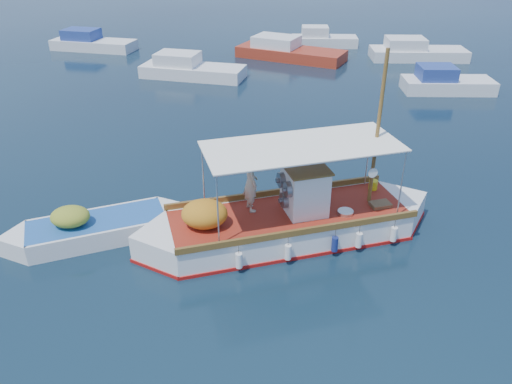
{
  "coord_description": "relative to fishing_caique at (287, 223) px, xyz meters",
  "views": [
    {
      "loc": [
        -0.85,
        -14.83,
        9.54
      ],
      "look_at": [
        -0.96,
        0.0,
        1.34
      ],
      "focal_mm": 35.0,
      "sensor_mm": 36.0,
      "label": 1
    }
  ],
  "objects": [
    {
      "name": "bg_boat_nw",
      "position": [
        -5.63,
        19.25,
        -0.07
      ],
      "size": [
        7.28,
        3.96,
        1.8
      ],
      "rotation": [
        0.0,
        0.0,
        -0.24
      ],
      "color": "silver",
      "rests_on": "ground"
    },
    {
      "name": "bg_boat_far_n",
      "position": [
        4.31,
        28.62,
        -0.07
      ],
      "size": [
        5.46,
        2.18,
        1.8
      ],
      "rotation": [
        0.0,
        0.0,
        -0.03
      ],
      "color": "silver",
      "rests_on": "ground"
    },
    {
      "name": "bg_boat_e",
      "position": [
        10.91,
        24.24,
        -0.07
      ],
      "size": [
        7.14,
        2.73,
        1.8
      ],
      "rotation": [
        0.0,
        0.0,
        -0.02
      ],
      "color": "silver",
      "rests_on": "ground"
    },
    {
      "name": "bg_boat_n",
      "position": [
        1.21,
        24.37,
        -0.07
      ],
      "size": [
        8.59,
        6.06,
        1.8
      ],
      "rotation": [
        0.0,
        0.0,
        -0.45
      ],
      "color": "#9B2D19",
      "rests_on": "ground"
    },
    {
      "name": "fishing_caique",
      "position": [
        0.0,
        0.0,
        0.0
      ],
      "size": [
        10.01,
        4.85,
        6.36
      ],
      "rotation": [
        0.0,
        0.0,
        0.28
      ],
      "color": "white",
      "rests_on": "ground"
    },
    {
      "name": "bg_boat_ne",
      "position": [
        10.56,
        16.19,
        -0.07
      ],
      "size": [
        5.45,
        2.27,
        1.8
      ],
      "rotation": [
        0.0,
        0.0,
        -0.01
      ],
      "color": "silver",
      "rests_on": "ground"
    },
    {
      "name": "dinghy",
      "position": [
        -6.42,
        -0.09,
        -0.25
      ],
      "size": [
        5.76,
        3.25,
        1.51
      ],
      "rotation": [
        0.0,
        0.0,
        0.38
      ],
      "color": "white",
      "rests_on": "ground"
    },
    {
      "name": "bg_boat_far_w",
      "position": [
        -14.65,
        27.18,
        -0.07
      ],
      "size": [
        7.1,
        3.77,
        1.8
      ],
      "rotation": [
        0.0,
        0.0,
        -0.23
      ],
      "color": "silver",
      "rests_on": "ground"
    },
    {
      "name": "ground",
      "position": [
        -0.07,
        0.71,
        -0.57
      ],
      "size": [
        160.0,
        160.0,
        0.0
      ],
      "primitive_type": "plane",
      "color": "black",
      "rests_on": "ground"
    }
  ]
}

